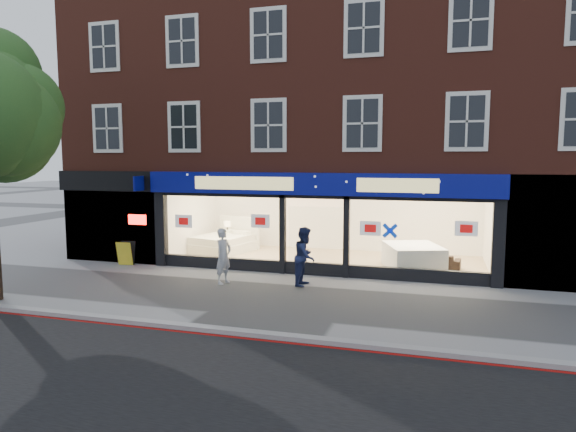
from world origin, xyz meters
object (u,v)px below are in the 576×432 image
at_px(pedestrian_grey, 224,256).
at_px(pedestrian_blue, 305,256).
at_px(display_bed, 224,242).
at_px(mattress_stack, 413,257).
at_px(a_board, 126,253).
at_px(sofa, 434,261).

distance_m(pedestrian_grey, pedestrian_blue, 2.46).
bearing_deg(display_bed, mattress_stack, 4.67).
distance_m(display_bed, a_board, 3.86).
relative_size(mattress_stack, pedestrian_blue, 1.43).
height_order(mattress_stack, sofa, mattress_stack).
distance_m(a_board, pedestrian_grey, 4.65).
bearing_deg(display_bed, pedestrian_blue, -28.02).
relative_size(mattress_stack, pedestrian_grey, 1.49).
height_order(a_board, pedestrian_grey, pedestrian_grey).
bearing_deg(a_board, pedestrian_grey, -24.88).
relative_size(display_bed, sofa, 1.57).
distance_m(sofa, a_board, 10.63).
bearing_deg(pedestrian_blue, sofa, -47.15).
bearing_deg(pedestrian_grey, mattress_stack, -43.99).
bearing_deg(mattress_stack, pedestrian_grey, -149.51).
relative_size(mattress_stack, a_board, 2.94).
height_order(sofa, pedestrian_grey, pedestrian_grey).
relative_size(sofa, pedestrian_grey, 1.02).
bearing_deg(display_bed, pedestrian_grey, -52.05).
distance_m(mattress_stack, pedestrian_blue, 4.04).
xyz_separation_m(mattress_stack, sofa, (0.66, 0.34, -0.16)).
height_order(a_board, pedestrian_blue, pedestrian_blue).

